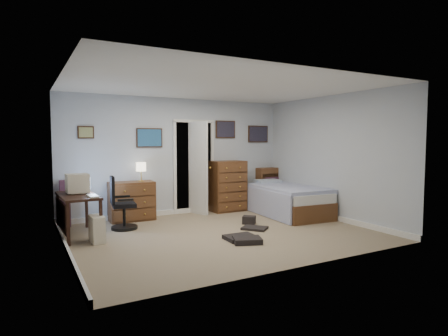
# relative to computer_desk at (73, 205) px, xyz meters

# --- Properties ---
(floor) EXTENTS (5.00, 4.00, 0.02)m
(floor) POSITION_rel_computer_desk_xyz_m (2.28, -0.99, -0.55)
(floor) COLOR gray
(floor) RESTS_ON ground
(computer_desk) EXTENTS (0.61, 1.23, 0.70)m
(computer_desk) POSITION_rel_computer_desk_xyz_m (0.00, 0.00, 0.00)
(computer_desk) COLOR black
(computer_desk) RESTS_ON floor
(crt_monitor) EXTENTS (0.37, 0.35, 0.33)m
(crt_monitor) POSITION_rel_computer_desk_xyz_m (0.11, 0.15, 0.33)
(crt_monitor) COLOR beige
(crt_monitor) RESTS_ON computer_desk
(keyboard) EXTENTS (0.15, 0.38, 0.02)m
(keyboard) POSITION_rel_computer_desk_xyz_m (0.26, -0.35, 0.17)
(keyboard) COLOR beige
(keyboard) RESTS_ON computer_desk
(pc_tower) EXTENTS (0.21, 0.40, 0.42)m
(pc_tower) POSITION_rel_computer_desk_xyz_m (0.28, -0.55, -0.33)
(pc_tower) COLOR beige
(pc_tower) RESTS_ON floor
(office_chair) EXTENTS (0.51, 0.51, 0.96)m
(office_chair) POSITION_rel_computer_desk_xyz_m (0.82, 0.13, -0.16)
(office_chair) COLOR black
(office_chair) RESTS_ON floor
(media_stack) EXTENTS (0.17, 0.17, 0.86)m
(media_stack) POSITION_rel_computer_desk_xyz_m (-0.04, 0.85, -0.10)
(media_stack) COLOR maroon
(media_stack) RESTS_ON floor
(low_dresser) EXTENTS (0.88, 0.45, 0.78)m
(low_dresser) POSITION_rel_computer_desk_xyz_m (1.19, 0.79, -0.15)
(low_dresser) COLOR brown
(low_dresser) RESTS_ON floor
(table_lamp) EXTENTS (0.20, 0.20, 0.38)m
(table_lamp) POSITION_rel_computer_desk_xyz_m (1.39, 0.79, 0.52)
(table_lamp) COLOR gold
(table_lamp) RESTS_ON low_dresser
(doorway) EXTENTS (0.96, 1.12, 2.05)m
(doorway) POSITION_rel_computer_desk_xyz_m (2.63, 1.28, 0.47)
(doorway) COLOR black
(doorway) RESTS_ON floor
(tall_dresser) EXTENTS (0.79, 0.48, 1.14)m
(tall_dresser) POSITION_rel_computer_desk_xyz_m (3.37, 0.76, 0.03)
(tall_dresser) COLOR brown
(tall_dresser) RESTS_ON floor
(headboard_bookcase) EXTENTS (1.04, 0.27, 0.93)m
(headboard_bookcase) POSITION_rel_computer_desk_xyz_m (4.80, 0.87, -0.04)
(headboard_bookcase) COLOR brown
(headboard_bookcase) RESTS_ON floor
(bed) EXTENTS (1.24, 2.14, 0.68)m
(bed) POSITION_rel_computer_desk_xyz_m (4.27, -0.19, -0.21)
(bed) COLOR brown
(bed) RESTS_ON floor
(wall_posters) EXTENTS (4.38, 0.04, 0.60)m
(wall_posters) POSITION_rel_computer_desk_xyz_m (2.85, 0.99, 1.21)
(wall_posters) COLOR #331E11
(wall_posters) RESTS_ON floor
(floor_clutter) EXTENTS (1.16, 1.50, 0.15)m
(floor_clutter) POSITION_rel_computer_desk_xyz_m (2.57, -1.32, -0.49)
(floor_clutter) COLOR black
(floor_clutter) RESTS_ON floor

